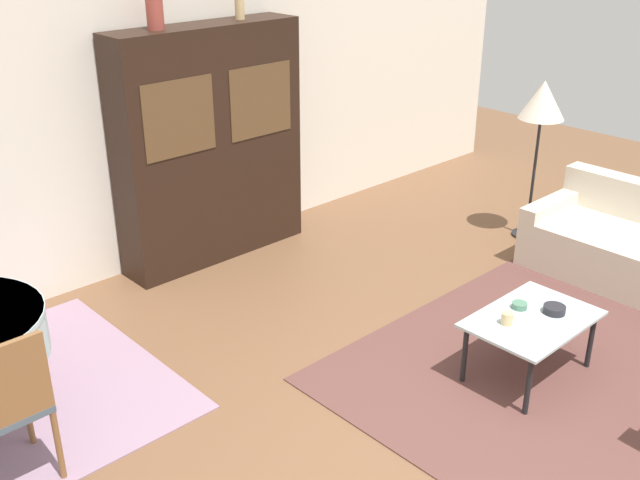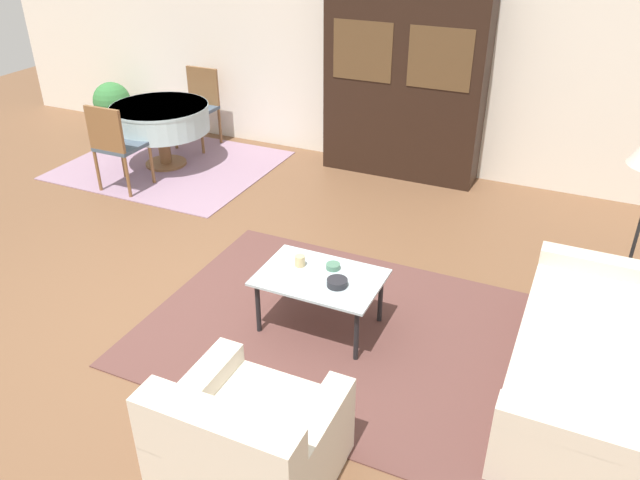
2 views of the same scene
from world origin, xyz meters
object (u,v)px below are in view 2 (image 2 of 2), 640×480
at_px(display_cabinet, 404,85).
at_px(bowl, 337,283).
at_px(coffee_table, 320,282).
at_px(bowl_small, 333,266).
at_px(dining_table, 160,118).
at_px(potted_plant, 112,104).
at_px(dining_chair_far, 199,102).
at_px(armchair, 248,443).
at_px(couch, 600,362).
at_px(dining_chair_near, 115,142).
at_px(cup, 300,261).

height_order(display_cabinet, bowl, display_cabinet).
bearing_deg(coffee_table, bowl_small, 71.59).
xyz_separation_m(dining_table, bowl, (3.15, -2.17, -0.10)).
xyz_separation_m(dining_table, potted_plant, (-1.32, 0.68, -0.18)).
bearing_deg(dining_table, dining_chair_far, 90.00).
xyz_separation_m(dining_table, bowl_small, (3.03, -1.97, -0.11)).
bearing_deg(bowl_small, dining_chair_far, 137.76).
bearing_deg(armchair, couch, 41.64).
height_order(dining_chair_near, bowl, dining_chair_near).
distance_m(armchair, cup, 1.58).
relative_size(armchair, potted_plant, 1.30).
relative_size(coffee_table, bowl_small, 8.60).
height_order(coffee_table, potted_plant, potted_plant).
bearing_deg(potted_plant, coffee_table, -32.87).
bearing_deg(dining_chair_near, couch, -14.46).
relative_size(display_cabinet, potted_plant, 3.04).
distance_m(coffee_table, dining_chair_far, 4.16).
bearing_deg(cup, bowl, -20.58).
bearing_deg(coffee_table, potted_plant, 147.13).
bearing_deg(display_cabinet, cup, -86.28).
bearing_deg(display_cabinet, bowl_small, -81.53).
bearing_deg(dining_chair_near, dining_table, 90.00).
bearing_deg(coffee_table, armchair, -80.95).
height_order(dining_chair_far, bowl_small, dining_chair_far).
height_order(cup, bowl_small, cup).
height_order(dining_chair_far, bowl, dining_chair_far).
bearing_deg(bowl_small, cup, -165.81).
height_order(couch, dining_table, couch).
bearing_deg(dining_chair_near, bowl_small, -21.53).
bearing_deg(dining_chair_far, potted_plant, 4.45).
height_order(display_cabinet, dining_chair_near, display_cabinet).
bearing_deg(potted_plant, armchair, -42.92).
bearing_deg(dining_chair_far, couch, 150.09).
bearing_deg(dining_chair_near, coffee_table, -24.01).
xyz_separation_m(display_cabinet, bowl, (0.55, -3.11, -0.56)).
relative_size(armchair, cup, 10.58).
bearing_deg(armchair, display_cabinet, 97.85).
relative_size(display_cabinet, bowl, 13.89).
bearing_deg(armchair, coffee_table, 99.05).
bearing_deg(couch, dining_chair_near, 75.54).
relative_size(display_cabinet, dining_chair_far, 2.17).
bearing_deg(potted_plant, dining_chair_near, -47.72).
height_order(dining_chair_far, potted_plant, dining_chair_far).
height_order(armchair, bowl, armchair).
bearing_deg(bowl, dining_chair_far, 136.88).
xyz_separation_m(couch, dining_chair_near, (-4.90, 1.26, 0.28)).
height_order(dining_table, bowl_small, dining_table).
height_order(dining_chair_near, dining_chair_far, same).
height_order(dining_chair_near, bowl_small, dining_chair_near).
bearing_deg(dining_chair_far, bowl_small, 137.76).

